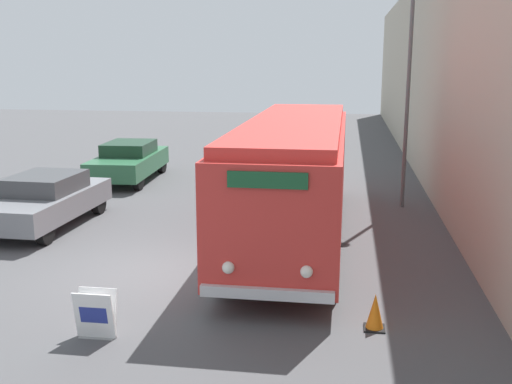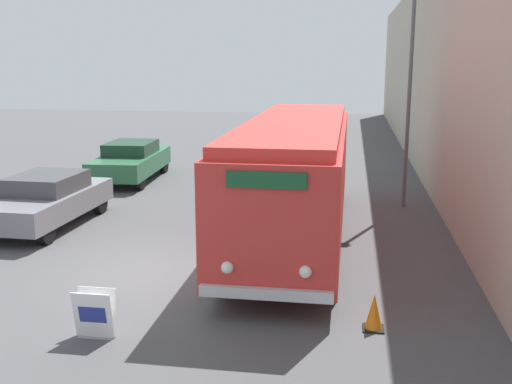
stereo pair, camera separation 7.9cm
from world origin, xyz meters
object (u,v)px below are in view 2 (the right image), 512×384
(parked_car_mid, at_px, (131,160))
(vintage_bus, at_px, (295,172))
(streetlamp, at_px, (411,56))
(parked_car_near, at_px, (46,199))
(traffic_cone, at_px, (374,312))
(sign_board, at_px, (95,315))

(parked_car_mid, bearing_deg, vintage_bus, -46.51)
(streetlamp, height_order, parked_car_near, streetlamp)
(parked_car_near, height_order, traffic_cone, parked_car_near)
(vintage_bus, distance_m, parked_car_mid, 9.51)
(streetlamp, distance_m, parked_car_mid, 11.03)
(sign_board, bearing_deg, parked_car_near, 123.45)
(vintage_bus, relative_size, parked_car_mid, 2.24)
(sign_board, height_order, parked_car_near, parked_car_near)
(sign_board, relative_size, streetlamp, 0.11)
(vintage_bus, xyz_separation_m, streetlamp, (3.08, 3.77, 2.91))
(parked_car_near, bearing_deg, parked_car_mid, 91.42)
(parked_car_near, relative_size, traffic_cone, 7.15)
(sign_board, distance_m, streetlamp, 12.38)
(sign_board, bearing_deg, vintage_bus, 66.58)
(traffic_cone, bearing_deg, vintage_bus, 109.30)
(parked_car_near, xyz_separation_m, traffic_cone, (8.74, -5.27, -0.43))
(sign_board, bearing_deg, parked_car_mid, 107.95)
(streetlamp, bearing_deg, parked_car_mid, 164.70)
(sign_board, distance_m, traffic_cone, 4.70)
(vintage_bus, bearing_deg, streetlamp, 50.74)
(sign_board, xyz_separation_m, parked_car_near, (-4.15, 6.28, 0.35))
(streetlamp, bearing_deg, vintage_bus, -129.26)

